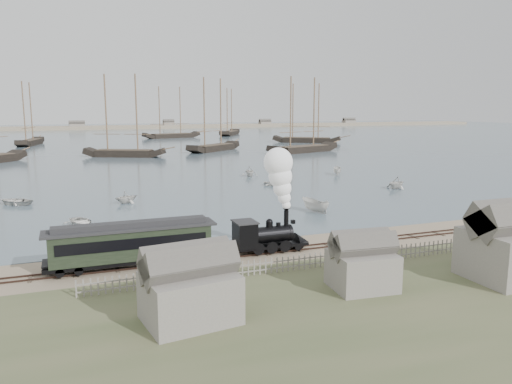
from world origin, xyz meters
name	(u,v)px	position (x,y,z in m)	size (l,w,h in m)	color
ground	(267,246)	(0.00, 0.00, 0.00)	(600.00, 600.00, 0.00)	gray
harbor_water	(108,137)	(0.00, 170.00, 0.03)	(600.00, 336.00, 0.06)	#42555E
rail_track	(276,251)	(0.00, -2.00, 0.04)	(120.00, 1.80, 0.16)	#36241D
picket_fence_west	(219,280)	(-6.50, -7.00, 0.00)	(19.00, 0.10, 1.20)	slate
picket_fence_east	(440,254)	(12.50, -7.50, 0.00)	(15.00, 0.10, 1.20)	slate
shed_left	(190,321)	(-10.00, -13.00, 0.00)	(5.00, 4.00, 4.10)	slate
shed_mid	(361,288)	(2.00, -12.00, 0.00)	(4.00, 3.50, 3.60)	slate
shed_right	(509,278)	(13.00, -14.00, 0.00)	(6.00, 5.00, 5.10)	slate
far_spit	(96,129)	(0.00, 250.00, 0.00)	(500.00, 20.00, 1.80)	tan
locomotive	(279,206)	(0.25, -2.00, 3.90)	(6.76, 2.52, 8.43)	black
passenger_coach	(132,243)	(-11.83, -2.00, 1.96)	(12.69, 2.45, 3.08)	black
beached_dinghy	(254,242)	(-1.15, 0.18, 0.42)	(4.02, 2.87, 0.83)	silver
rowboat_0	(81,222)	(-15.09, 13.53, 0.47)	(3.95, 2.82, 0.82)	silver
rowboat_1	(126,197)	(-9.35, 24.32, 0.85)	(3.00, 2.59, 1.58)	silver
rowboat_2	(315,205)	(10.43, 10.98, 0.84)	(4.04, 1.52, 1.56)	silver
rowboat_3	(275,183)	(13.80, 30.58, 0.44)	(3.66, 2.61, 0.76)	silver
rowboat_4	(396,182)	(29.60, 21.73, 0.97)	(3.46, 2.98, 1.82)	silver
rowboat_5	(337,171)	(29.06, 38.23, 0.75)	(3.59, 1.35, 1.39)	silver
rowboat_6	(15,201)	(-22.39, 28.34, 0.51)	(4.36, 3.11, 0.90)	silver
rowboat_7	(249,171)	(13.72, 42.01, 0.96)	(3.41, 2.95, 1.80)	silver
schooner_2	(123,115)	(-2.88, 85.50, 10.06)	(19.66, 4.54, 20.00)	black
schooner_3	(214,114)	(22.18, 93.79, 10.06)	(20.42, 4.71, 20.00)	black
schooner_4	(304,115)	(43.36, 81.12, 10.06)	(22.72, 5.24, 20.00)	black
schooner_5	(307,113)	(60.87, 114.22, 10.06)	(22.86, 5.27, 20.00)	black
schooner_7	(28,113)	(-26.75, 135.09, 10.06)	(19.14, 4.42, 20.00)	black
schooner_8	(171,112)	(22.91, 156.21, 10.06)	(23.10, 5.33, 20.00)	black
schooner_9	(230,112)	(50.22, 166.59, 10.06)	(21.99, 5.07, 20.00)	black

